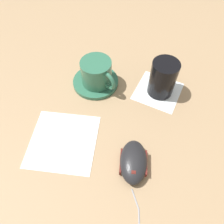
# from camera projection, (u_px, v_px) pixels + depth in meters

# --- Properties ---
(ground_plane) EXTENTS (3.00, 3.00, 0.00)m
(ground_plane) POSITION_uv_depth(u_px,v_px,m) (132.00, 117.00, 0.56)
(ground_plane) COLOR #9E7F5B
(saucer) EXTENTS (0.13, 0.13, 0.01)m
(saucer) POSITION_uv_depth(u_px,v_px,m) (96.00, 82.00, 0.62)
(saucer) COLOR #2D664C
(saucer) RESTS_ON ground
(coffee_cup) EXTENTS (0.10, 0.09, 0.07)m
(coffee_cup) POSITION_uv_depth(u_px,v_px,m) (97.00, 73.00, 0.58)
(coffee_cup) COLOR #2D664C
(coffee_cup) RESTS_ON saucer
(computer_mouse) EXTENTS (0.07, 0.10, 0.04)m
(computer_mouse) POSITION_uv_depth(u_px,v_px,m) (133.00, 162.00, 0.47)
(computer_mouse) COLOR black
(computer_mouse) RESTS_ON ground
(napkin_under_glass) EXTENTS (0.15, 0.15, 0.00)m
(napkin_under_glass) POSITION_uv_depth(u_px,v_px,m) (158.00, 91.00, 0.60)
(napkin_under_glass) COLOR white
(napkin_under_glass) RESTS_ON ground
(drinking_glass) EXTENTS (0.07, 0.07, 0.10)m
(drinking_glass) POSITION_uv_depth(u_px,v_px,m) (163.00, 78.00, 0.56)
(drinking_glass) COLOR black
(drinking_glass) RESTS_ON napkin_under_glass
(napkin_spare) EXTENTS (0.16, 0.16, 0.00)m
(napkin_spare) POSITION_uv_depth(u_px,v_px,m) (63.00, 141.00, 0.52)
(napkin_spare) COLOR white
(napkin_spare) RESTS_ON ground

